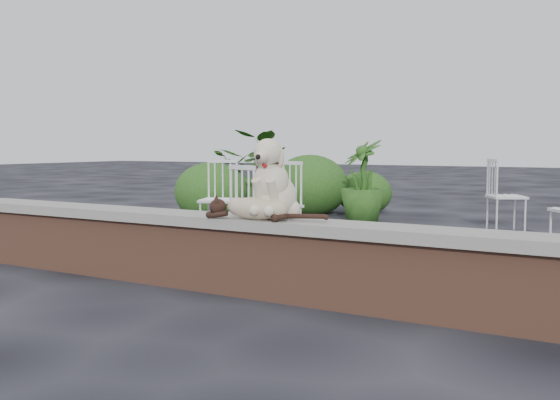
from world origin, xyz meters
The scene contains 12 objects.
ground centered at (0.00, 0.00, 0.00)m, with size 60.00×60.00×0.00m, color black.
brick_wall centered at (0.00, 0.00, 0.25)m, with size 6.00×0.30×0.50m, color brown.
capstone centered at (0.00, 0.00, 0.54)m, with size 6.20×0.40×0.08m, color slate.
dog centered at (0.20, 0.05, 0.88)m, with size 0.39×0.51×0.59m, color beige, non-canonical shape.
cat centered at (0.12, -0.10, 0.67)m, with size 1.07×0.26×0.18m, color tan, non-canonical shape.
chair_c centered at (-0.46, 0.90, 0.47)m, with size 0.56×0.56×0.94m, color white, non-canonical shape.
chair_a centered at (-1.87, 2.26, 0.47)m, with size 0.56×0.56×0.94m, color white, non-canonical shape.
chair_b centered at (-0.90, 2.00, 0.47)m, with size 0.56×0.56×0.94m, color white, non-canonical shape.
chair_e centered at (1.06, 4.53, 0.47)m, with size 0.56×0.56×0.94m, color white, non-canonical shape.
potted_plant_a centered at (-2.90, 4.72, 0.68)m, with size 1.22×1.06×1.35m, color #204A15.
potted_plant_b centered at (-0.96, 4.60, 0.60)m, with size 0.67×0.67×1.20m, color #204A15.
shrubbery centered at (-2.34, 4.84, 0.41)m, with size 2.77×2.87×1.02m.
Camera 1 is at (2.48, -3.90, 1.11)m, focal length 39.99 mm.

